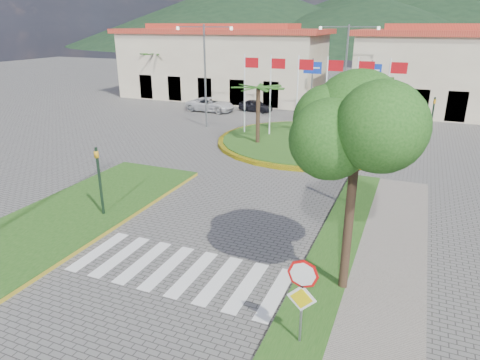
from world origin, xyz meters
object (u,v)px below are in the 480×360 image
at_px(roundabout_island, 307,141).
at_px(stop_sign, 302,290).
at_px(deciduous_tree, 357,133).
at_px(white_van, 210,105).
at_px(car_dark_a, 256,106).
at_px(car_dark_b, 379,118).

bearing_deg(roundabout_island, stop_sign, -76.27).
distance_m(roundabout_island, deciduous_tree, 18.55).
height_order(roundabout_island, white_van, roundabout_island).
xyz_separation_m(white_van, car_dark_a, (4.07, 1.67, -0.09)).
bearing_deg(roundabout_island, deciduous_tree, -72.09).
bearing_deg(stop_sign, deciduous_tree, 78.82).
relative_size(roundabout_island, deciduous_tree, 1.87).
xyz_separation_m(stop_sign, deciduous_tree, (0.60, 3.04, 3.38)).
relative_size(roundabout_island, car_dark_a, 3.80).
relative_size(white_van, car_dark_a, 1.42).
bearing_deg(white_van, car_dark_b, -87.29).
height_order(white_van, car_dark_a, white_van).
height_order(deciduous_tree, white_van, deciduous_tree).
xyz_separation_m(stop_sign, car_dark_b, (-0.80, 28.37, -1.22)).
distance_m(stop_sign, car_dark_a, 32.23).
xyz_separation_m(deciduous_tree, white_van, (-17.11, 25.00, -4.51)).
distance_m(deciduous_tree, car_dark_a, 30.04).
distance_m(roundabout_island, stop_sign, 20.69).
bearing_deg(deciduous_tree, white_van, 124.39).
bearing_deg(car_dark_a, roundabout_island, -133.52).
xyz_separation_m(stop_sign, white_van, (-16.51, 28.04, -1.13)).
relative_size(deciduous_tree, white_van, 1.43).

